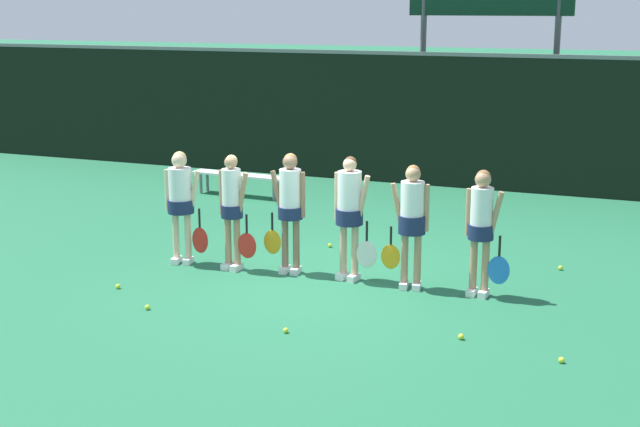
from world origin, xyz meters
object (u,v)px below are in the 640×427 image
object	(u,v)px
tennis_ball_0	(118,286)
player_0	(181,197)
player_2	(290,202)
tennis_ball_1	(561,360)
tennis_ball_4	(461,337)
player_1	(232,204)
player_5	(482,223)
player_4	(412,216)
tennis_ball_5	(286,330)
tennis_ball_6	(560,268)
scoreboard	(490,6)
tennis_ball_2	(330,245)
tennis_ball_3	(147,307)
bench_courtside	(240,177)
player_3	(350,208)

from	to	relation	value
tennis_ball_0	player_0	bearing A→B (deg)	82.20
player_2	tennis_ball_1	world-z (taller)	player_2
player_2	tennis_ball_4	xyz separation A→B (m)	(2.97, -1.73, -1.03)
player_1	player_5	bearing A→B (deg)	6.76
tennis_ball_0	player_4	bearing A→B (deg)	22.23
tennis_ball_1	tennis_ball_5	size ratio (longest dim) A/B	1.06
player_2	tennis_ball_5	world-z (taller)	player_2
player_0	tennis_ball_6	size ratio (longest dim) A/B	25.10
scoreboard	player_2	bearing A→B (deg)	-96.29
player_1	tennis_ball_4	distance (m)	4.25
player_1	tennis_ball_0	bearing A→B (deg)	-121.90
player_0	player_1	world-z (taller)	player_1
player_5	tennis_ball_0	bearing A→B (deg)	-158.35
player_1	tennis_ball_1	size ratio (longest dim) A/B	25.08
player_2	tennis_ball_2	size ratio (longest dim) A/B	26.78
tennis_ball_0	tennis_ball_4	size ratio (longest dim) A/B	0.93
player_4	tennis_ball_2	distance (m)	2.61
player_1	tennis_ball_2	size ratio (longest dim) A/B	26.00
tennis_ball_3	tennis_ball_6	size ratio (longest dim) A/B	0.99
player_1	tennis_ball_3	size ratio (longest dim) A/B	25.52
player_1	tennis_ball_6	world-z (taller)	player_1
bench_courtside	tennis_ball_5	size ratio (longest dim) A/B	32.86
player_1	tennis_ball_5	xyz separation A→B (m)	(1.81, -2.15, -0.97)
player_1	player_2	distance (m)	0.88
player_2	tennis_ball_0	xyz separation A→B (m)	(-1.93, -1.61, -1.03)
player_3	player_5	world-z (taller)	player_3
player_0	player_1	distance (m)	0.87
scoreboard	tennis_ball_0	xyz separation A→B (m)	(-2.93, -10.65, -3.80)
player_5	tennis_ball_5	bearing A→B (deg)	-126.08
player_0	tennis_ball_0	xyz separation A→B (m)	(-0.20, -1.45, -1.00)
player_3	player_5	size ratio (longest dim) A/B	1.03
scoreboard	tennis_ball_1	size ratio (longest dim) A/B	70.74
tennis_ball_5	tennis_ball_3	bearing A→B (deg)	177.24
player_0	tennis_ball_6	xyz separation A→B (m)	(5.44, 1.76, -1.00)
bench_courtside	tennis_ball_1	bearing A→B (deg)	-38.26
tennis_ball_2	tennis_ball_4	xyz separation A→B (m)	(2.93, -3.25, 0.00)
player_3	tennis_ball_5	xyz separation A→B (m)	(0.02, -2.31, -1.03)
player_1	tennis_ball_4	xyz separation A→B (m)	(3.83, -1.57, -0.97)
player_2	tennis_ball_3	distance (m)	2.66
player_5	tennis_ball_4	bearing A→B (deg)	-81.74
player_5	player_1	bearing A→B (deg)	-174.63
scoreboard	tennis_ball_5	size ratio (longest dim) A/B	75.13
player_4	bench_courtside	bearing A→B (deg)	127.75
tennis_ball_6	tennis_ball_3	bearing A→B (deg)	-141.30
tennis_ball_4	bench_courtside	bearing A→B (deg)	134.16
player_2	tennis_ball_5	xyz separation A→B (m)	(0.95, -2.31, -1.03)
tennis_ball_1	tennis_ball_2	xyz separation A→B (m)	(-4.13, 3.54, -0.00)
player_3	tennis_ball_0	bearing A→B (deg)	-143.04
player_0	tennis_ball_2	world-z (taller)	player_0
scoreboard	player_5	world-z (taller)	scoreboard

